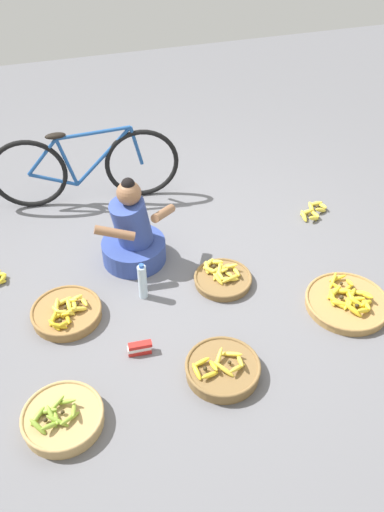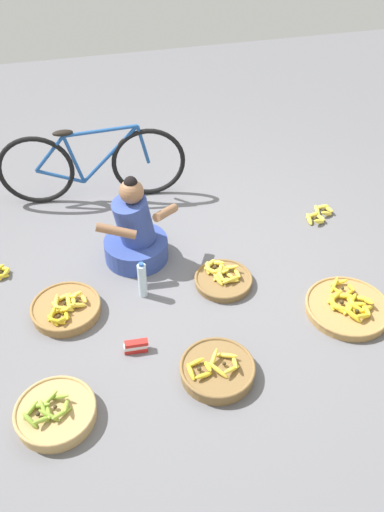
{
  "view_description": "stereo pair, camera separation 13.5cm",
  "coord_description": "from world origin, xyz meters",
  "px_view_note": "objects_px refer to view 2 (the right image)",
  "views": [
    {
      "loc": [
        -0.89,
        -3.08,
        2.91
      ],
      "look_at": [
        0.0,
        -0.2,
        0.35
      ],
      "focal_mm": 37.87,
      "sensor_mm": 36.0,
      "label": 1
    },
    {
      "loc": [
        -0.76,
        -3.12,
        2.91
      ],
      "look_at": [
        0.0,
        -0.2,
        0.35
      ],
      "focal_mm": 37.87,
      "sensor_mm": 36.0,
      "label": 2
    }
  ],
  "objects_px": {
    "vendor_woman_front": "(135,234)",
    "banana_basket_mid_left": "(66,308)",
    "packet_carton_stack": "(136,346)",
    "loose_bananas_front_right": "(319,214)",
    "banana_basket_back_right": "(217,370)",
    "water_bottle": "(142,280)",
    "banana_basket_near_vendor": "(55,413)",
    "bicycle_leaning": "(92,165)",
    "banana_basket_back_center": "(348,307)",
    "banana_basket_front_center": "(223,279)",
    "loose_bananas_mid_right": "(0,273)"
  },
  "relations": [
    {
      "from": "banana_basket_mid_left",
      "to": "banana_basket_back_center",
      "type": "bearing_deg",
      "value": -14.07
    },
    {
      "from": "bicycle_leaning",
      "to": "banana_basket_near_vendor",
      "type": "xyz_separation_m",
      "value": [
        -0.53,
        -2.34,
        -0.3
      ]
    },
    {
      "from": "banana_basket_near_vendor",
      "to": "banana_basket_back_right",
      "type": "height_order",
      "value": "banana_basket_back_right"
    },
    {
      "from": "banana_basket_near_vendor",
      "to": "loose_bananas_front_right",
      "type": "relative_size",
      "value": 1.75
    },
    {
      "from": "bicycle_leaning",
      "to": "banana_basket_front_center",
      "type": "bearing_deg",
      "value": -60.52
    },
    {
      "from": "loose_bananas_mid_right",
      "to": "packet_carton_stack",
      "type": "distance_m",
      "value": 1.38
    },
    {
      "from": "banana_basket_back_right",
      "to": "packet_carton_stack",
      "type": "distance_m",
      "value": 0.59
    },
    {
      "from": "banana_basket_near_vendor",
      "to": "loose_bananas_front_right",
      "type": "xyz_separation_m",
      "value": [
        2.46,
        1.52,
        -0.03
      ]
    },
    {
      "from": "banana_basket_back_center",
      "to": "banana_basket_back_right",
      "type": "relative_size",
      "value": 1.25
    },
    {
      "from": "packet_carton_stack",
      "to": "loose_bananas_front_right",
      "type": "bearing_deg",
      "value": 30.64
    },
    {
      "from": "banana_basket_back_right",
      "to": "banana_basket_front_center",
      "type": "bearing_deg",
      "value": 70.31
    },
    {
      "from": "banana_basket_near_vendor",
      "to": "loose_bananas_front_right",
      "type": "bearing_deg",
      "value": 31.73
    },
    {
      "from": "vendor_woman_front",
      "to": "banana_basket_mid_left",
      "type": "height_order",
      "value": "vendor_woman_front"
    },
    {
      "from": "banana_basket_front_center",
      "to": "loose_bananas_front_right",
      "type": "height_order",
      "value": "banana_basket_front_center"
    },
    {
      "from": "bicycle_leaning",
      "to": "loose_bananas_front_right",
      "type": "distance_m",
      "value": 2.12
    },
    {
      "from": "banana_basket_back_center",
      "to": "water_bottle",
      "type": "height_order",
      "value": "water_bottle"
    },
    {
      "from": "loose_bananas_front_right",
      "to": "water_bottle",
      "type": "relative_size",
      "value": 0.9
    },
    {
      "from": "vendor_woman_front",
      "to": "banana_basket_back_right",
      "type": "height_order",
      "value": "vendor_woman_front"
    },
    {
      "from": "banana_basket_back_right",
      "to": "loose_bananas_front_right",
      "type": "xyz_separation_m",
      "value": [
        1.41,
        1.46,
        -0.02
      ]
    },
    {
      "from": "vendor_woman_front",
      "to": "banana_basket_front_center",
      "type": "xyz_separation_m",
      "value": [
        0.6,
        -0.48,
        -0.2
      ]
    },
    {
      "from": "bicycle_leaning",
      "to": "banana_basket_back_center",
      "type": "xyz_separation_m",
      "value": [
        1.62,
        -1.97,
        -0.31
      ]
    },
    {
      "from": "vendor_woman_front",
      "to": "banana_basket_mid_left",
      "type": "relative_size",
      "value": 1.51
    },
    {
      "from": "loose_bananas_mid_right",
      "to": "banana_basket_front_center",
      "type": "bearing_deg",
      "value": -17.61
    },
    {
      "from": "banana_basket_back_center",
      "to": "banana_basket_mid_left",
      "type": "distance_m",
      "value": 2.08
    },
    {
      "from": "banana_basket_back_right",
      "to": "water_bottle",
      "type": "xyz_separation_m",
      "value": [
        -0.33,
        0.87,
        0.1
      ]
    },
    {
      "from": "vendor_woman_front",
      "to": "banana_basket_near_vendor",
      "type": "xyz_separation_m",
      "value": [
        -0.75,
        -1.38,
        -0.19
      ]
    },
    {
      "from": "banana_basket_front_center",
      "to": "banana_basket_back_right",
      "type": "relative_size",
      "value": 0.91
    },
    {
      "from": "banana_basket_mid_left",
      "to": "banana_basket_front_center",
      "type": "bearing_deg",
      "value": 0.97
    },
    {
      "from": "vendor_woman_front",
      "to": "water_bottle",
      "type": "xyz_separation_m",
      "value": [
        -0.03,
        -0.45,
        -0.1
      ]
    },
    {
      "from": "bicycle_leaning",
      "to": "loose_bananas_mid_right",
      "type": "height_order",
      "value": "bicycle_leaning"
    },
    {
      "from": "banana_basket_back_right",
      "to": "banana_basket_near_vendor",
      "type": "bearing_deg",
      "value": -176.63
    },
    {
      "from": "packet_carton_stack",
      "to": "banana_basket_near_vendor",
      "type": "bearing_deg",
      "value": -144.84
    },
    {
      "from": "vendor_woman_front",
      "to": "banana_basket_back_center",
      "type": "relative_size",
      "value": 1.25
    },
    {
      "from": "banana_basket_back_center",
      "to": "banana_basket_mid_left",
      "type": "bearing_deg",
      "value": 165.93
    },
    {
      "from": "banana_basket_front_center",
      "to": "packet_carton_stack",
      "type": "distance_m",
      "value": 0.93
    },
    {
      "from": "vendor_woman_front",
      "to": "packet_carton_stack",
      "type": "height_order",
      "value": "vendor_woman_front"
    },
    {
      "from": "banana_basket_mid_left",
      "to": "packet_carton_stack",
      "type": "distance_m",
      "value": 0.65
    },
    {
      "from": "banana_basket_back_right",
      "to": "water_bottle",
      "type": "height_order",
      "value": "water_bottle"
    },
    {
      "from": "banana_basket_back_center",
      "to": "banana_basket_back_right",
      "type": "bearing_deg",
      "value": -164.09
    },
    {
      "from": "banana_basket_front_center",
      "to": "banana_basket_near_vendor",
      "type": "bearing_deg",
      "value": -146.25
    },
    {
      "from": "banana_basket_back_right",
      "to": "loose_bananas_front_right",
      "type": "relative_size",
      "value": 1.74
    },
    {
      "from": "banana_basket_back_center",
      "to": "loose_bananas_front_right",
      "type": "xyz_separation_m",
      "value": [
        0.31,
        1.14,
        -0.01
      ]
    },
    {
      "from": "bicycle_leaning",
      "to": "water_bottle",
      "type": "relative_size",
      "value": 5.29
    },
    {
      "from": "banana_basket_back_center",
      "to": "banana_basket_mid_left",
      "type": "xyz_separation_m",
      "value": [
        -2.02,
        0.51,
        0.01
      ]
    },
    {
      "from": "bicycle_leaning",
      "to": "banana_basket_back_right",
      "type": "xyz_separation_m",
      "value": [
        0.51,
        -2.28,
        -0.3
      ]
    },
    {
      "from": "vendor_woman_front",
      "to": "loose_bananas_front_right",
      "type": "xyz_separation_m",
      "value": [
        1.71,
        0.14,
        -0.22
      ]
    },
    {
      "from": "packet_carton_stack",
      "to": "banana_basket_back_center",
      "type": "bearing_deg",
      "value": -0.9
    },
    {
      "from": "banana_basket_back_right",
      "to": "loose_bananas_front_right",
      "type": "bearing_deg",
      "value": 45.99
    },
    {
      "from": "banana_basket_back_center",
      "to": "water_bottle",
      "type": "xyz_separation_m",
      "value": [
        -1.43,
        0.56,
        0.11
      ]
    },
    {
      "from": "vendor_woman_front",
      "to": "banana_basket_near_vendor",
      "type": "distance_m",
      "value": 1.58
    }
  ]
}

